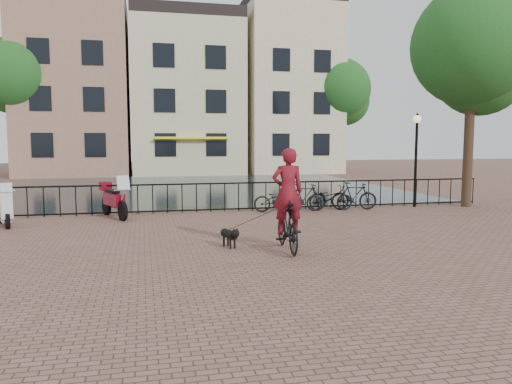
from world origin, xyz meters
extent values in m
plane|color=brown|center=(0.00, 0.00, 0.00)|extent=(100.00, 100.00, 0.00)
plane|color=black|center=(0.00, 17.30, 0.00)|extent=(20.00, 20.00, 0.00)
cube|color=black|center=(0.00, 8.00, 1.00)|extent=(20.00, 0.05, 0.05)
cube|color=black|center=(0.00, 8.00, 0.08)|extent=(20.00, 0.05, 0.05)
cube|color=#85674D|center=(-7.50, 30.00, 6.00)|extent=(7.50, 9.00, 12.00)
cube|color=black|center=(-7.50, 30.00, 12.40)|extent=(7.50, 9.00, 0.80)
cube|color=#BEBD90|center=(0.50, 30.00, 5.50)|extent=(8.00, 9.00, 11.00)
cube|color=black|center=(0.50, 30.00, 11.40)|extent=(8.00, 9.00, 0.80)
cube|color=yellow|center=(0.50, 25.30, 2.60)|extent=(5.00, 0.60, 0.15)
cube|color=#C6B993|center=(8.50, 30.00, 6.25)|extent=(7.00, 9.00, 12.50)
cube|color=black|center=(8.50, 30.00, 12.90)|extent=(7.00, 9.00, 0.80)
cylinder|color=black|center=(-11.00, 27.00, 3.15)|extent=(0.36, 0.36, 6.30)
sphere|color=#1D501A|center=(-11.00, 27.00, 6.75)|extent=(5.04, 5.04, 5.04)
cylinder|color=black|center=(9.20, 7.30, 2.80)|extent=(0.36, 0.36, 5.60)
sphere|color=#1D501A|center=(9.20, 7.30, 6.00)|extent=(4.48, 4.48, 4.48)
cylinder|color=black|center=(12.00, 27.00, 2.97)|extent=(0.36, 0.36, 5.95)
sphere|color=#1D501A|center=(12.00, 27.00, 6.38)|extent=(4.76, 4.76, 4.76)
cylinder|color=black|center=(7.20, 7.60, 1.60)|extent=(0.10, 0.10, 3.20)
sphere|color=beige|center=(7.20, 7.60, 3.30)|extent=(0.30, 0.30, 0.30)
imported|color=black|center=(0.38, 1.44, 0.60)|extent=(0.68, 2.03, 1.20)
imported|color=maroon|center=(0.38, 1.44, 1.56)|extent=(0.89, 0.61, 2.36)
imported|color=black|center=(1.80, 7.40, 0.45)|extent=(1.79, 0.88, 0.90)
imported|color=black|center=(2.75, 7.40, 0.50)|extent=(1.69, 0.55, 1.00)
imported|color=black|center=(3.70, 7.40, 0.45)|extent=(1.73, 0.63, 0.90)
imported|color=black|center=(4.65, 7.40, 0.50)|extent=(1.72, 0.74, 1.00)
camera|label=1|loc=(-2.80, -9.33, 2.52)|focal=35.00mm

